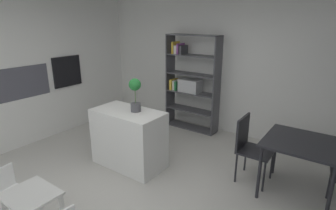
{
  "coord_description": "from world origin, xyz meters",
  "views": [
    {
      "loc": [
        2.2,
        -2.4,
        2.27
      ],
      "look_at": [
        -0.07,
        0.79,
        1.01
      ],
      "focal_mm": 28.94,
      "sensor_mm": 36.0,
      "label": 1
    }
  ],
  "objects": [
    {
      "name": "built_in_oven",
      "position": [
        -2.62,
        0.83,
        1.25
      ],
      "size": [
        0.06,
        0.62,
        0.61
      ],
      "color": "black",
      "rests_on": "ground_plane"
    },
    {
      "name": "kitchen_island",
      "position": [
        -0.58,
        0.43,
        0.46
      ],
      "size": [
        1.13,
        0.61,
        0.91
      ],
      "primitive_type": "cube",
      "color": "white",
      "rests_on": "ground_plane"
    },
    {
      "name": "open_bookshelf",
      "position": [
        -0.62,
        2.34,
        1.02
      ],
      "size": [
        1.13,
        0.33,
        1.97
      ],
      "color": "#4C4C51",
      "rests_on": "ground_plane"
    },
    {
      "name": "child_chair_left",
      "position": [
        -0.91,
        -1.27,
        0.34
      ],
      "size": [
        0.35,
        0.35,
        0.61
      ],
      "rotation": [
        0.0,
        0.0,
        1.75
      ],
      "color": "white",
      "rests_on": "ground_plane"
    },
    {
      "name": "child_table",
      "position": [
        -0.4,
        -1.26,
        0.41
      ],
      "size": [
        0.55,
        0.47,
        0.5
      ],
      "color": "silver",
      "rests_on": "ground_plane"
    },
    {
      "name": "potted_plant_on_island",
      "position": [
        -0.47,
        0.5,
        1.22
      ],
      "size": [
        0.18,
        0.18,
        0.51
      ],
      "color": "#4C4C51",
      "rests_on": "kitchen_island"
    },
    {
      "name": "tall_cabinet_run_left",
      "position": [
        -2.98,
        0.0,
        1.36
      ],
      "size": [
        0.66,
        4.79,
        2.73
      ],
      "primitive_type": "cube",
      "color": "white",
      "rests_on": "ground_plane"
    },
    {
      "name": "dining_chair_island_side",
      "position": [
        1.11,
        1.14,
        0.56
      ],
      "size": [
        0.46,
        0.45,
        0.95
      ],
      "rotation": [
        0.0,
        0.0,
        1.58
      ],
      "color": "#232328",
      "rests_on": "ground_plane"
    },
    {
      "name": "back_partition",
      "position": [
        0.0,
        2.63,
        1.36
      ],
      "size": [
        6.74,
        0.06,
        2.73
      ],
      "primitive_type": "cube",
      "color": "silver",
      "rests_on": "ground_plane"
    },
    {
      "name": "ground_plane",
      "position": [
        0.0,
        0.0,
        0.0
      ],
      "size": [
        9.26,
        9.26,
        0.0
      ],
      "primitive_type": "plane",
      "color": "beige"
    },
    {
      "name": "cabinet_niche_splashback",
      "position": [
        -2.64,
        -0.13,
        1.18
      ],
      "size": [
        0.01,
        1.09,
        0.57
      ],
      "color": "#4C4C56",
      "rests_on": "ground_plane"
    },
    {
      "name": "dining_table",
      "position": [
        1.79,
        1.14,
        0.69
      ],
      "size": [
        0.92,
        0.87,
        0.78
      ],
      "color": "#232328",
      "rests_on": "ground_plane"
    }
  ]
}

